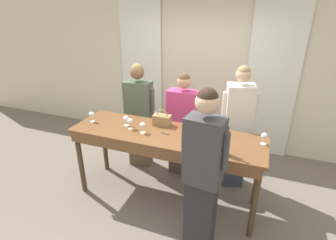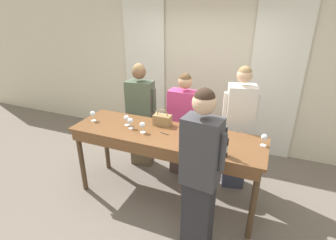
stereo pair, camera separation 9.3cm
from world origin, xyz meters
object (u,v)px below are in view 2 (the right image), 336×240
handbag (162,120)px  wine_glass_center_right (142,125)px  guest_cream_sweater (238,129)px  wine_glass_front_right (93,114)px  wine_glass_back_left (126,118)px  guest_olive_jacket (141,115)px  guest_pink_top (184,126)px  wine_glass_front_mid (213,138)px  wine_glass_center_left (202,125)px  wine_glass_front_left (264,138)px  host_pouring (200,174)px  tasting_bar (165,142)px  wine_bottle (225,146)px  wine_glass_center_mid (130,121)px

handbag → wine_glass_center_right: (-0.14, -0.31, 0.02)m
wine_glass_center_right → guest_cream_sweater: guest_cream_sweater is taller
wine_glass_front_right → wine_glass_back_left: 0.51m
guest_olive_jacket → guest_pink_top: (0.73, -0.00, -0.05)m
wine_glass_front_mid → wine_glass_center_left: same height
guest_olive_jacket → guest_pink_top: guest_olive_jacket is taller
wine_glass_front_mid → wine_glass_front_right: (-1.72, 0.07, -0.00)m
guest_pink_top → guest_cream_sweater: bearing=0.0°
wine_glass_front_left → wine_glass_center_left: same height
wine_glass_front_left → wine_glass_back_left: (-1.75, -0.12, -0.00)m
wine_glass_center_right → host_pouring: host_pouring is taller
tasting_bar → wine_glass_front_left: bearing=8.0°
wine_glass_front_left → guest_cream_sweater: guest_cream_sweater is taller
wine_bottle → wine_glass_front_left: (0.38, 0.39, -0.02)m
wine_glass_front_right → wine_glass_front_left: bearing=4.2°
wine_bottle → wine_glass_back_left: 1.40m
wine_glass_center_mid → wine_glass_back_left: same height
wine_glass_front_left → guest_olive_jacket: (-1.88, 0.52, -0.23)m
wine_glass_front_mid → handbag: bearing=157.8°
guest_cream_sweater → host_pouring: (-0.18, -1.30, 0.06)m
wine_glass_center_mid → wine_glass_back_left: bearing=147.8°
host_pouring → guest_cream_sweater: bearing=82.2°
tasting_bar → wine_glass_center_mid: (-0.48, -0.02, 0.22)m
wine_bottle → guest_pink_top: (-0.77, 0.91, -0.30)m
wine_glass_back_left → host_pouring: 1.40m
wine_glass_center_mid → wine_glass_center_left: bearing=14.4°
tasting_bar → wine_glass_center_mid: 0.53m
tasting_bar → host_pouring: size_ratio=1.33×
handbag → wine_bottle: bearing=-26.6°
handbag → wine_glass_front_left: (1.31, -0.07, 0.02)m
wine_glass_back_left → guest_pink_top: bearing=46.6°
handbag → guest_cream_sweater: guest_cream_sweater is taller
wine_glass_front_mid → wine_glass_back_left: size_ratio=1.00×
handbag → host_pouring: bearing=-47.9°
wine_glass_center_left → guest_cream_sweater: 0.65m
guest_olive_jacket → wine_bottle: bearing=-31.2°
wine_bottle → handbag: size_ratio=1.41×
wine_glass_front_mid → guest_cream_sweater: size_ratio=0.08×
tasting_bar → wine_glass_front_right: (-1.09, -0.00, 0.22)m
wine_glass_center_left → wine_glass_back_left: bearing=-170.4°
wine_glass_front_mid → wine_glass_front_right: same height
wine_glass_center_mid → wine_glass_center_right: same height
tasting_bar → guest_olive_jacket: 0.99m
wine_glass_center_mid → wine_glass_front_right: bearing=178.8°
wine_glass_front_mid → host_pouring: bearing=-88.9°
handbag → wine_glass_center_right: handbag is taller
handbag → guest_olive_jacket: bearing=142.2°
wine_glass_center_mid → host_pouring: 1.28m
wine_glass_front_left → host_pouring: bearing=-124.3°
wine_glass_center_left → wine_glass_center_mid: (-0.90, -0.23, -0.00)m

